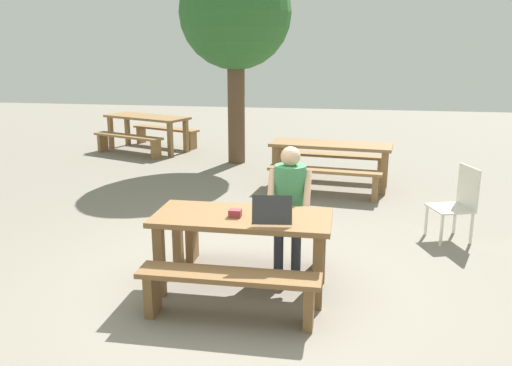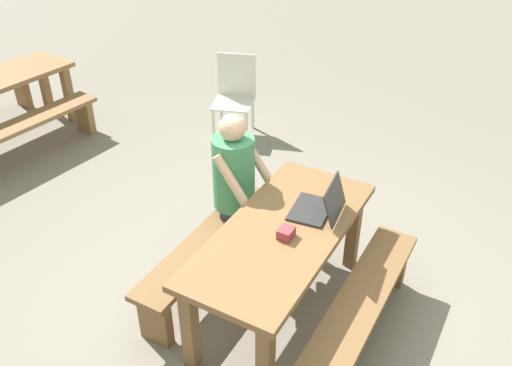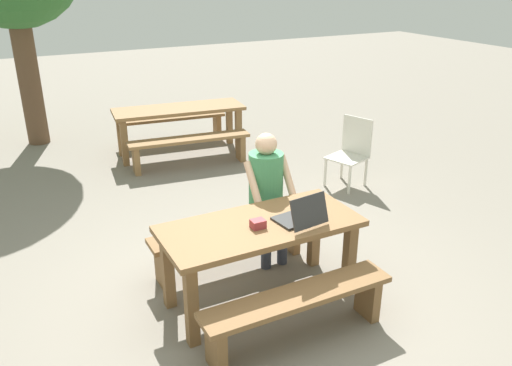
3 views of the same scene
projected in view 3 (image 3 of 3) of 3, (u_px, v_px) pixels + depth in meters
ground_plane at (260, 299)px, 4.56m from camera, size 30.00×30.00×0.00m
picnic_table_front at (260, 236)px, 4.32m from camera, size 1.66×0.75×0.75m
bench_near at (298, 306)px, 3.94m from camera, size 1.56×0.30×0.43m
bench_far at (230, 237)px, 4.94m from camera, size 1.56×0.30×0.43m
laptop at (301, 216)px, 4.26m from camera, size 0.39×0.38×0.27m
small_pouch at (258, 224)px, 4.19m from camera, size 0.11×0.09×0.07m
person_seated at (267, 189)px, 4.91m from camera, size 0.44×0.42×1.30m
plastic_chair at (351, 151)px, 6.79m from camera, size 0.56×0.56×0.90m
picnic_table_mid at (179, 115)px, 7.86m from camera, size 2.01×0.88×0.73m
bench_mid_south at (190, 145)px, 7.45m from camera, size 1.77×0.50×0.44m
bench_mid_north at (172, 123)px, 8.49m from camera, size 1.77×0.50×0.44m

